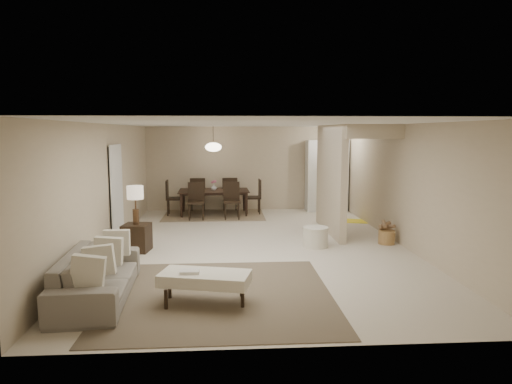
{
  "coord_description": "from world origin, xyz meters",
  "views": [
    {
      "loc": [
        -0.63,
        -9.18,
        2.34
      ],
      "look_at": [
        0.01,
        0.58,
        1.05
      ],
      "focal_mm": 32.0,
      "sensor_mm": 36.0,
      "label": 1
    }
  ],
  "objects": [
    {
      "name": "ottoman_bench",
      "position": [
        -0.93,
        -3.13,
        0.35
      ],
      "size": [
        1.31,
        0.83,
        0.44
      ],
      "rotation": [
        0.0,
        0.0,
        -0.24
      ],
      "color": "silver",
      "rests_on": "living_rug"
    },
    {
      "name": "wicker_basket",
      "position": [
        2.73,
        0.0,
        0.14
      ],
      "size": [
        0.42,
        0.42,
        0.29
      ],
      "primitive_type": "cylinder",
      "rotation": [
        0.0,
        0.0,
        0.27
      ],
      "color": "olive",
      "rests_on": "floor"
    },
    {
      "name": "living_rug",
      "position": [
        -0.73,
        -2.83,
        0.01
      ],
      "size": [
        3.2,
        3.2,
        0.01
      ],
      "primitive_type": "cube",
      "color": "brown",
      "rests_on": "floor"
    },
    {
      "name": "yellow_mat",
      "position": [
        2.7,
        2.47,
        0.01
      ],
      "size": [
        1.04,
        0.78,
        0.01
      ],
      "primitive_type": "cube",
      "rotation": [
        0.0,
        0.0,
        -0.26
      ],
      "color": "yellow",
      "rests_on": "floor"
    },
    {
      "name": "partition",
      "position": [
        1.8,
        1.25,
        1.25
      ],
      "size": [
        0.15,
        2.5,
        2.5
      ],
      "primitive_type": "cube",
      "color": "#C2B093",
      "rests_on": "floor"
    },
    {
      "name": "round_pouf",
      "position": [
        1.19,
        -0.15,
        0.2
      ],
      "size": [
        0.53,
        0.53,
        0.41
      ],
      "primitive_type": "cylinder",
      "color": "silver",
      "rests_on": "floor"
    },
    {
      "name": "dining_table",
      "position": [
        -0.98,
        3.7,
        0.35
      ],
      "size": [
        2.01,
        1.16,
        0.7
      ],
      "primitive_type": "imported",
      "rotation": [
        0.0,
        0.0,
        0.03
      ],
      "color": "black",
      "rests_on": "dining_rug"
    },
    {
      "name": "ceiling",
      "position": [
        0.0,
        0.0,
        2.5
      ],
      "size": [
        9.0,
        9.0,
        0.0
      ],
      "primitive_type": "plane",
      "rotation": [
        3.14,
        0.0,
        0.0
      ],
      "color": "white",
      "rests_on": "back_wall"
    },
    {
      "name": "vase",
      "position": [
        -0.98,
        3.7,
        0.78
      ],
      "size": [
        0.18,
        0.18,
        0.17
      ],
      "primitive_type": "imported",
      "rotation": [
        0.0,
        0.0,
        0.12
      ],
      "color": "white",
      "rests_on": "dining_table"
    },
    {
      "name": "back_wall",
      "position": [
        0.0,
        4.5,
        1.25
      ],
      "size": [
        6.0,
        0.0,
        6.0
      ],
      "primitive_type": "plane",
      "rotation": [
        1.57,
        0.0,
        0.0
      ],
      "color": "#C2B093",
      "rests_on": "floor"
    },
    {
      "name": "flush_light",
      "position": [
        2.3,
        3.2,
        2.46
      ],
      "size": [
        0.44,
        0.44,
        0.05
      ],
      "primitive_type": "cylinder",
      "color": "white",
      "rests_on": "ceiling"
    },
    {
      "name": "floor",
      "position": [
        0.0,
        0.0,
        0.0
      ],
      "size": [
        9.0,
        9.0,
        0.0
      ],
      "primitive_type": "plane",
      "color": "beige",
      "rests_on": "ground"
    },
    {
      "name": "doorway",
      "position": [
        -2.97,
        0.6,
        1.02
      ],
      "size": [
        0.04,
        0.9,
        2.04
      ],
      "primitive_type": "cube",
      "color": "black",
      "rests_on": "floor"
    },
    {
      "name": "side_table",
      "position": [
        -2.4,
        -0.25,
        0.27
      ],
      "size": [
        0.56,
        0.56,
        0.54
      ],
      "primitive_type": "cube",
      "rotation": [
        0.0,
        0.0,
        -0.14
      ],
      "color": "black",
      "rests_on": "floor"
    },
    {
      "name": "pantry_cabinet",
      "position": [
        2.35,
        4.15,
        1.05
      ],
      "size": [
        1.2,
        0.55,
        2.1
      ],
      "primitive_type": "cube",
      "color": "silver",
      "rests_on": "floor"
    },
    {
      "name": "table_lamp",
      "position": [
        -2.4,
        -0.25,
        1.1
      ],
      "size": [
        0.32,
        0.32,
        0.76
      ],
      "color": "#48311E",
      "rests_on": "side_table"
    },
    {
      "name": "dining_rug",
      "position": [
        -0.98,
        3.7,
        0.01
      ],
      "size": [
        2.8,
        2.1,
        0.01
      ],
      "primitive_type": "cube",
      "color": "#806B4F",
      "rests_on": "floor"
    },
    {
      "name": "right_wall",
      "position": [
        3.0,
        0.0,
        1.25
      ],
      "size": [
        0.0,
        9.0,
        9.0
      ],
      "primitive_type": "plane",
      "rotation": [
        1.57,
        0.0,
        -1.57
      ],
      "color": "#C2B093",
      "rests_on": "floor"
    },
    {
      "name": "sofa",
      "position": [
        -2.45,
        -2.83,
        0.33
      ],
      "size": [
        2.29,
        1.01,
        0.66
      ],
      "primitive_type": "imported",
      "rotation": [
        0.0,
        0.0,
        1.63
      ],
      "color": "gray",
      "rests_on": "floor"
    },
    {
      "name": "pendant_light",
      "position": [
        -0.98,
        3.7,
        1.92
      ],
      "size": [
        0.46,
        0.46,
        0.71
      ],
      "color": "#48311E",
      "rests_on": "ceiling"
    },
    {
      "name": "dining_chairs",
      "position": [
        -0.98,
        3.7,
        0.5
      ],
      "size": [
        2.68,
        1.96,
        0.99
      ],
      "color": "black",
      "rests_on": "dining_rug"
    },
    {
      "name": "left_wall",
      "position": [
        -3.0,
        0.0,
        1.25
      ],
      "size": [
        0.0,
        9.0,
        9.0
      ],
      "primitive_type": "plane",
      "rotation": [
        1.57,
        0.0,
        1.57
      ],
      "color": "#C2B093",
      "rests_on": "floor"
    }
  ]
}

